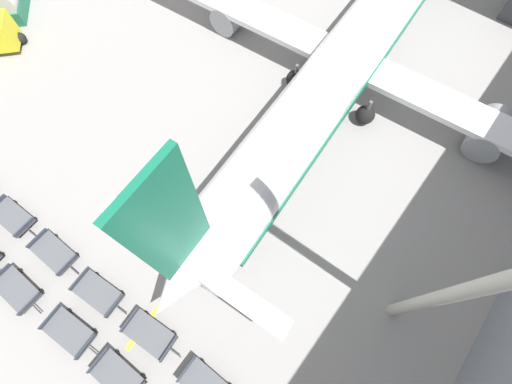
{
  "coord_description": "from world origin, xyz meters",
  "views": [
    {
      "loc": [
        20.74,
        -26.45,
        20.49
      ],
      "look_at": [
        15.51,
        -19.97,
        1.84
      ],
      "focal_mm": 24.0,
      "sensor_mm": 36.0,
      "label": 1
    }
  ],
  "objects_px": {
    "baggage_dolly_row_mid_a_col_b": "(13,217)",
    "baggage_dolly_row_mid_a_col_d": "(99,293)",
    "airplane": "(359,43)",
    "baggage_dolly_row_mid_a_col_e": "(150,334)",
    "baggage_dolly_row_near_col_e": "(119,377)",
    "baggage_dolly_row_mid_a_col_c": "(54,253)",
    "baggage_dolly_row_near_col_d": "(70,332)",
    "baggage_dolly_row_near_col_c": "(17,290)"
  },
  "relations": [
    {
      "from": "baggage_dolly_row_near_col_c",
      "to": "baggage_dolly_row_mid_a_col_b",
      "type": "height_order",
      "value": "same"
    },
    {
      "from": "baggage_dolly_row_near_col_d",
      "to": "baggage_dolly_row_near_col_e",
      "type": "xyz_separation_m",
      "value": [
        3.69,
        0.21,
        0.0
      ]
    },
    {
      "from": "airplane",
      "to": "baggage_dolly_row_mid_a_col_e",
      "type": "height_order",
      "value": "airplane"
    },
    {
      "from": "airplane",
      "to": "baggage_dolly_row_mid_a_col_d",
      "type": "height_order",
      "value": "airplane"
    },
    {
      "from": "airplane",
      "to": "baggage_dolly_row_near_col_d",
      "type": "bearing_deg",
      "value": -94.0
    },
    {
      "from": "baggage_dolly_row_near_col_c",
      "to": "baggage_dolly_row_mid_a_col_e",
      "type": "bearing_deg",
      "value": 22.29
    },
    {
      "from": "baggage_dolly_row_near_col_c",
      "to": "baggage_dolly_row_mid_a_col_c",
      "type": "relative_size",
      "value": 1.0
    },
    {
      "from": "baggage_dolly_row_near_col_d",
      "to": "baggage_dolly_row_mid_a_col_b",
      "type": "distance_m",
      "value": 8.31
    },
    {
      "from": "baggage_dolly_row_mid_a_col_c",
      "to": "baggage_dolly_row_mid_a_col_d",
      "type": "relative_size",
      "value": 0.99
    },
    {
      "from": "airplane",
      "to": "baggage_dolly_row_near_col_d",
      "type": "height_order",
      "value": "airplane"
    },
    {
      "from": "baggage_dolly_row_mid_a_col_b",
      "to": "baggage_dolly_row_mid_a_col_d",
      "type": "bearing_deg",
      "value": 2.48
    },
    {
      "from": "baggage_dolly_row_mid_a_col_c",
      "to": "baggage_dolly_row_mid_a_col_d",
      "type": "height_order",
      "value": "same"
    },
    {
      "from": "baggage_dolly_row_near_col_d",
      "to": "baggage_dolly_row_mid_a_col_d",
      "type": "bearing_deg",
      "value": 99.02
    },
    {
      "from": "baggage_dolly_row_mid_a_col_c",
      "to": "airplane",
      "type": "bearing_deg",
      "value": 75.51
    },
    {
      "from": "baggage_dolly_row_mid_a_col_b",
      "to": "baggage_dolly_row_mid_a_col_c",
      "type": "height_order",
      "value": "same"
    },
    {
      "from": "airplane",
      "to": "baggage_dolly_row_near_col_c",
      "type": "relative_size",
      "value": 12.57
    },
    {
      "from": "baggage_dolly_row_near_col_c",
      "to": "baggage_dolly_row_mid_a_col_b",
      "type": "bearing_deg",
      "value": 148.19
    },
    {
      "from": "baggage_dolly_row_near_col_c",
      "to": "baggage_dolly_row_mid_a_col_d",
      "type": "bearing_deg",
      "value": 36.63
    },
    {
      "from": "baggage_dolly_row_near_col_d",
      "to": "baggage_dolly_row_mid_a_col_c",
      "type": "relative_size",
      "value": 1.01
    },
    {
      "from": "baggage_dolly_row_mid_a_col_b",
      "to": "baggage_dolly_row_mid_a_col_d",
      "type": "relative_size",
      "value": 0.99
    },
    {
      "from": "baggage_dolly_row_near_col_e",
      "to": "baggage_dolly_row_mid_a_col_e",
      "type": "height_order",
      "value": "same"
    },
    {
      "from": "baggage_dolly_row_near_col_c",
      "to": "baggage_dolly_row_near_col_d",
      "type": "relative_size",
      "value": 0.99
    },
    {
      "from": "baggage_dolly_row_near_col_d",
      "to": "baggage_dolly_row_mid_a_col_e",
      "type": "distance_m",
      "value": 4.38
    },
    {
      "from": "airplane",
      "to": "baggage_dolly_row_mid_a_col_c",
      "type": "relative_size",
      "value": 12.55
    },
    {
      "from": "airplane",
      "to": "baggage_dolly_row_near_col_c",
      "type": "height_order",
      "value": "airplane"
    },
    {
      "from": "baggage_dolly_row_near_col_d",
      "to": "baggage_dolly_row_mid_a_col_c",
      "type": "distance_m",
      "value": 4.76
    },
    {
      "from": "airplane",
      "to": "baggage_dolly_row_mid_a_col_c",
      "type": "height_order",
      "value": "airplane"
    },
    {
      "from": "baggage_dolly_row_mid_a_col_b",
      "to": "baggage_dolly_row_mid_a_col_d",
      "type": "height_order",
      "value": "same"
    },
    {
      "from": "baggage_dolly_row_near_col_d",
      "to": "baggage_dolly_row_mid_a_col_d",
      "type": "distance_m",
      "value": 2.36
    },
    {
      "from": "airplane",
      "to": "baggage_dolly_row_near_col_e",
      "type": "xyz_separation_m",
      "value": [
        1.92,
        -25.16,
        -2.44
      ]
    },
    {
      "from": "airplane",
      "to": "baggage_dolly_row_mid_a_col_b",
      "type": "height_order",
      "value": "airplane"
    },
    {
      "from": "baggage_dolly_row_mid_a_col_b",
      "to": "baggage_dolly_row_mid_a_col_e",
      "type": "height_order",
      "value": "same"
    },
    {
      "from": "baggage_dolly_row_near_col_d",
      "to": "baggage_dolly_row_mid_a_col_e",
      "type": "bearing_deg",
      "value": 37.33
    },
    {
      "from": "baggage_dolly_row_mid_a_col_d",
      "to": "baggage_dolly_row_mid_a_col_b",
      "type": "bearing_deg",
      "value": -177.52
    },
    {
      "from": "baggage_dolly_row_near_col_c",
      "to": "baggage_dolly_row_mid_a_col_b",
      "type": "distance_m",
      "value": 4.65
    },
    {
      "from": "baggage_dolly_row_near_col_d",
      "to": "baggage_dolly_row_near_col_e",
      "type": "height_order",
      "value": "same"
    },
    {
      "from": "baggage_dolly_row_mid_a_col_b",
      "to": "baggage_dolly_row_mid_a_col_e",
      "type": "distance_m",
      "value": 11.57
    },
    {
      "from": "baggage_dolly_row_mid_a_col_c",
      "to": "baggage_dolly_row_mid_a_col_d",
      "type": "xyz_separation_m",
      "value": [
        3.85,
        0.12,
        0.0
      ]
    },
    {
      "from": "airplane",
      "to": "baggage_dolly_row_mid_a_col_b",
      "type": "xyz_separation_m",
      "value": [
        -9.84,
        -23.38,
        -2.44
      ]
    },
    {
      "from": "baggage_dolly_row_mid_a_col_e",
      "to": "baggage_dolly_row_near_col_e",
      "type": "bearing_deg",
      "value": -85.21
    },
    {
      "from": "baggage_dolly_row_mid_a_col_c",
      "to": "baggage_dolly_row_near_col_e",
      "type": "bearing_deg",
      "value": -14.18
    },
    {
      "from": "baggage_dolly_row_mid_a_col_e",
      "to": "baggage_dolly_row_mid_a_col_d",
      "type": "bearing_deg",
      "value": -175.12
    }
  ]
}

